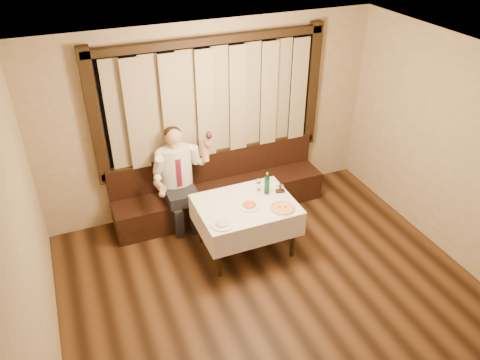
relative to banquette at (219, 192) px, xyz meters
name	(u,v)px	position (x,y,z in m)	size (l,w,h in m)	color
room	(272,183)	(0.00, -1.75, 1.19)	(5.01, 6.01, 2.81)	black
banquette	(219,192)	(0.00, 0.00, 0.00)	(3.20, 0.61, 0.94)	black
dining_table	(246,210)	(0.00, -1.02, 0.34)	(1.27, 0.97, 0.76)	black
pizza	(282,208)	(0.38, -1.31, 0.46)	(0.33, 0.33, 0.03)	white
pasta_red	(249,204)	(0.02, -1.10, 0.49)	(0.29, 0.29, 0.10)	white
pasta_cream	(222,222)	(-0.44, -1.33, 0.48)	(0.28, 0.28, 0.10)	white
green_bottle	(267,185)	(0.35, -0.91, 0.58)	(0.07, 0.07, 0.32)	#0F492B
table_wine_glass	(259,182)	(0.28, -0.80, 0.58)	(0.07, 0.07, 0.19)	white
cruet_caddy	(280,189)	(0.53, -0.95, 0.49)	(0.13, 0.08, 0.13)	black
seated_man	(178,172)	(-0.63, -0.09, 0.55)	(0.85, 0.63, 1.51)	black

